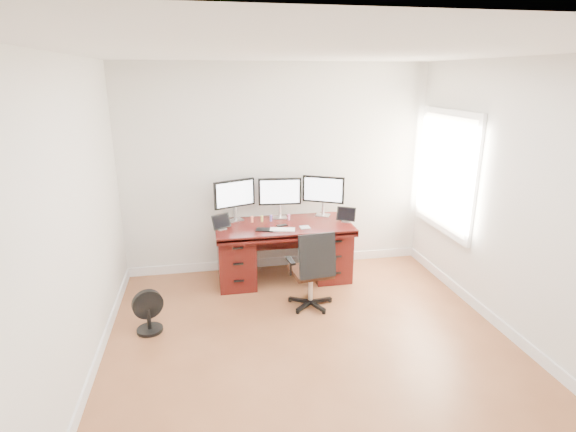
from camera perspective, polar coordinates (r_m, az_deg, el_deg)
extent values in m
plane|color=brown|center=(4.38, 3.84, -17.93)|extent=(4.50, 4.50, 0.00)
cube|color=silver|center=(5.89, -1.36, 5.87)|extent=(4.00, 0.10, 2.70)
cube|color=silver|center=(4.68, 28.66, 0.63)|extent=(0.10, 4.50, 2.70)
cube|color=white|center=(5.85, 19.42, 5.29)|extent=(0.04, 1.30, 1.50)
cube|color=white|center=(5.84, 19.25, 5.29)|extent=(0.01, 1.15, 1.35)
cube|color=#47100E|center=(5.63, -0.57, -1.29)|extent=(1.70, 0.80, 0.05)
cube|color=#47100E|center=(5.72, -6.61, -5.11)|extent=(0.45, 0.70, 0.70)
cube|color=#47100E|center=(5.91, 5.19, -4.28)|extent=(0.45, 0.70, 0.70)
cube|color=#320B09|center=(5.98, -1.07, -2.42)|extent=(0.74, 0.03, 0.40)
cylinder|color=black|center=(5.27, 2.84, -10.87)|extent=(0.55, 0.55, 0.07)
cylinder|color=silver|center=(5.17, 2.88, -8.81)|extent=(0.05, 0.05, 0.35)
cube|color=#341A0F|center=(5.09, 2.91, -7.03)|extent=(0.47, 0.45, 0.06)
cube|color=black|center=(4.82, 3.74, -5.07)|extent=(0.41, 0.09, 0.49)
cube|color=black|center=(4.96, 0.33, -5.70)|extent=(0.08, 0.22, 0.03)
cube|color=black|center=(5.11, 5.45, -5.06)|extent=(0.08, 0.22, 0.03)
cylinder|color=black|center=(5.00, -17.13, -13.63)|extent=(0.27, 0.27, 0.03)
cylinder|color=black|center=(4.93, -17.26, -12.36)|extent=(0.04, 0.04, 0.22)
cylinder|color=black|center=(4.86, -17.43, -10.75)|extent=(0.31, 0.16, 0.31)
cube|color=silver|center=(5.81, -6.68, -0.50)|extent=(0.22, 0.20, 0.01)
cylinder|color=silver|center=(5.78, -6.71, 0.30)|extent=(0.04, 0.04, 0.18)
cube|color=black|center=(5.71, -6.81, 2.84)|extent=(0.52, 0.24, 0.35)
cube|color=white|center=(5.69, -6.72, 2.80)|extent=(0.47, 0.19, 0.30)
cube|color=silver|center=(5.87, -1.03, -0.18)|extent=(0.19, 0.15, 0.01)
cylinder|color=silver|center=(5.85, -1.04, 0.62)|extent=(0.04, 0.04, 0.18)
cube|color=black|center=(5.77, -1.05, 3.13)|extent=(0.55, 0.08, 0.35)
cube|color=white|center=(5.75, -1.04, 3.08)|extent=(0.50, 0.05, 0.30)
cube|color=silver|center=(5.99, 4.44, 0.13)|extent=(0.22, 0.21, 0.01)
cylinder|color=silver|center=(5.97, 4.46, 0.91)|extent=(0.04, 0.04, 0.18)
cube|color=black|center=(5.90, 4.52, 3.38)|extent=(0.50, 0.28, 0.35)
cube|color=white|center=(5.88, 4.48, 3.34)|extent=(0.45, 0.23, 0.30)
cube|color=silver|center=(5.49, -8.42, -1.61)|extent=(0.13, 0.12, 0.01)
cube|color=black|center=(5.46, -8.46, -0.68)|extent=(0.24, 0.18, 0.17)
cube|color=silver|center=(5.76, 7.38, -0.67)|extent=(0.13, 0.12, 0.01)
cube|color=black|center=(5.73, 7.42, 0.23)|extent=(0.24, 0.18, 0.17)
cube|color=white|center=(5.40, -0.71, -1.74)|extent=(0.32, 0.19, 0.01)
cube|color=silver|center=(5.49, 2.15, -1.44)|extent=(0.12, 0.12, 0.01)
cube|color=black|center=(5.41, -2.95, -1.74)|extent=(0.25, 0.19, 0.01)
cube|color=black|center=(5.56, -0.77, -1.19)|extent=(0.14, 0.09, 0.01)
cylinder|color=#FE8860|center=(5.70, -4.57, -0.53)|extent=(0.03, 0.03, 0.06)
sphere|color=#FE8860|center=(5.69, -4.58, -0.14)|extent=(0.03, 0.03, 0.03)
cylinder|color=#CAC357|center=(5.71, -3.32, -0.46)|extent=(0.03, 0.03, 0.06)
sphere|color=#CAC357|center=(5.70, -3.33, -0.07)|extent=(0.03, 0.03, 0.03)
cylinder|color=#8C6CD0|center=(5.73, -2.18, -0.39)|extent=(0.03, 0.03, 0.06)
sphere|color=#8C6CD0|center=(5.72, -2.18, 0.00)|extent=(0.03, 0.03, 0.03)
cylinder|color=pink|center=(5.77, 0.10, -0.26)|extent=(0.03, 0.03, 0.06)
sphere|color=pink|center=(5.75, 0.10, 0.12)|extent=(0.03, 0.03, 0.03)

